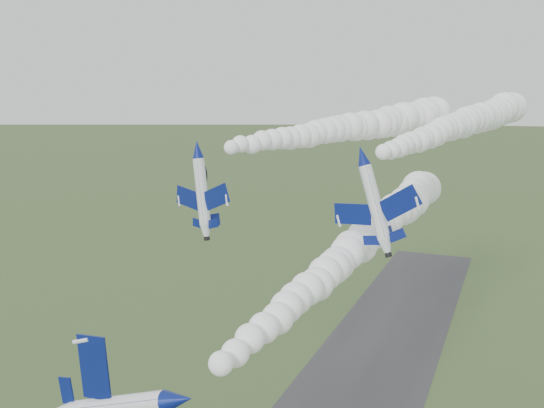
{
  "coord_description": "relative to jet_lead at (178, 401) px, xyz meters",
  "views": [
    {
      "loc": [
        24.26,
        -40.49,
        53.1
      ],
      "look_at": [
        0.05,
        18.38,
        41.29
      ],
      "focal_mm": 40.0,
      "sensor_mm": 36.0,
      "label": 1
    }
  ],
  "objects": [
    {
      "name": "smoke_trail_jet_lead",
      "position": [
        2.33,
        37.21,
        1.87
      ],
      "size": [
        8.44,
        69.19,
        5.49
      ],
      "primitive_type": null,
      "rotation": [
        0.0,
        0.0,
        -0.04
      ],
      "color": "white"
    },
    {
      "name": "jet_lead",
      "position": [
        0.0,
        0.0,
        0.0
      ],
      "size": [
        4.23,
        12.42,
        9.78
      ],
      "rotation": [
        0.0,
        1.25,
        -0.04
      ],
      "color": "white"
    },
    {
      "name": "jet_pair_right",
      "position": [
        3.41,
        31.71,
        12.39
      ],
      "size": [
        9.67,
        11.91,
        3.87
      ],
      "rotation": [
        0.0,
        -0.32,
        -0.22
      ],
      "color": "white"
    },
    {
      "name": "jet_pair_left",
      "position": [
        -16.23,
        31.83,
        12.34
      ],
      "size": [
        9.72,
        11.23,
        3.04
      ],
      "rotation": [
        0.0,
        -0.14,
        -0.4
      ],
      "color": "white"
    },
    {
      "name": "smoke_trail_jet_pair_right",
      "position": [
        10.4,
        63.47,
        14.3
      ],
      "size": [
        18.33,
        59.67,
        5.48
      ],
      "primitive_type": null,
      "rotation": [
        0.0,
        0.0,
        -0.22
      ],
      "color": "white"
    },
    {
      "name": "smoke_trail_jet_pair_left",
      "position": [
        -4.87,
        58.44,
        13.73
      ],
      "size": [
        26.04,
        51.01,
        5.64
      ],
      "primitive_type": null,
      "rotation": [
        0.0,
        0.0,
        -0.4
      ],
      "color": "white"
    }
  ]
}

